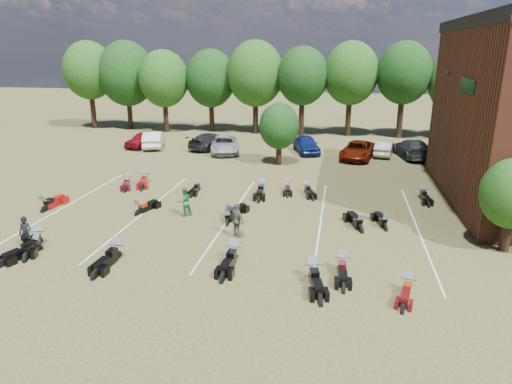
% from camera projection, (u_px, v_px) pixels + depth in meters
% --- Properties ---
extents(ground, '(160.00, 160.00, 0.00)m').
position_uv_depth(ground, '(276.00, 242.00, 22.03)').
color(ground, brown).
rests_on(ground, ground).
extents(car_0, '(2.67, 4.57, 1.46)m').
position_uv_depth(car_0, '(143.00, 139.00, 43.26)').
color(car_0, maroon).
rests_on(car_0, ground).
extents(car_1, '(3.03, 5.03, 1.57)m').
position_uv_depth(car_1, '(153.00, 139.00, 42.93)').
color(car_1, '#B9B9BE').
rests_on(car_1, ground).
extents(car_2, '(3.79, 5.74, 1.47)m').
position_uv_depth(car_2, '(224.00, 145.00, 40.81)').
color(car_2, '#93949B').
rests_on(car_2, ground).
extents(car_3, '(3.96, 5.45, 1.47)m').
position_uv_depth(car_3, '(211.00, 141.00, 42.39)').
color(car_3, black).
rests_on(car_3, ground).
extents(car_4, '(3.10, 4.83, 1.53)m').
position_uv_depth(car_4, '(306.00, 144.00, 40.70)').
color(car_4, '#0C1B54').
rests_on(car_4, ground).
extents(car_5, '(2.06, 4.23, 1.34)m').
position_uv_depth(car_5, '(384.00, 148.00, 39.77)').
color(car_5, '#AEADA9').
rests_on(car_5, ground).
extents(car_6, '(3.44, 5.63, 1.46)m').
position_uv_depth(car_6, '(358.00, 150.00, 38.54)').
color(car_6, '#631505').
rests_on(car_6, ground).
extents(car_7, '(3.23, 5.75, 1.57)m').
position_uv_depth(car_7, '(412.00, 148.00, 39.00)').
color(car_7, '#333337').
rests_on(car_7, ground).
extents(person_black, '(0.64, 0.46, 1.64)m').
position_uv_depth(person_black, '(26.00, 234.00, 20.93)').
color(person_black, black).
rests_on(person_black, ground).
extents(person_green, '(1.02, 1.01, 1.67)m').
position_uv_depth(person_green, '(185.00, 202.00, 25.26)').
color(person_green, '#2A713D').
rests_on(person_green, ground).
extents(person_grey, '(1.08, 0.98, 1.77)m').
position_uv_depth(person_grey, '(237.00, 220.00, 22.36)').
color(person_grey, '#5A584D').
rests_on(person_grey, ground).
extents(motorcycle_0, '(1.37, 2.41, 1.28)m').
position_uv_depth(motorcycle_0, '(36.00, 252.00, 20.96)').
color(motorcycle_0, black).
rests_on(motorcycle_0, ground).
extents(motorcycle_1, '(1.46, 2.53, 1.35)m').
position_uv_depth(motorcycle_1, '(39.00, 244.00, 21.78)').
color(motorcycle_1, black).
rests_on(motorcycle_1, ground).
extents(motorcycle_2, '(0.82, 2.45, 1.36)m').
position_uv_depth(motorcycle_2, '(117.00, 259.00, 20.27)').
color(motorcycle_2, black).
rests_on(motorcycle_2, ground).
extents(motorcycle_3, '(0.83, 2.51, 1.39)m').
position_uv_depth(motorcycle_3, '(234.00, 261.00, 20.06)').
color(motorcycle_3, black).
rests_on(motorcycle_3, ground).
extents(motorcycle_4, '(1.28, 2.53, 1.35)m').
position_uv_depth(motorcycle_4, '(312.00, 280.00, 18.42)').
color(motorcycle_4, black).
rests_on(motorcycle_4, ground).
extents(motorcycle_5, '(0.84, 2.29, 1.26)m').
position_uv_depth(motorcycle_5, '(341.00, 271.00, 19.14)').
color(motorcycle_5, black).
rests_on(motorcycle_5, ground).
extents(motorcycle_6, '(1.09, 2.11, 1.13)m').
position_uv_depth(motorcycle_6, '(407.00, 292.00, 17.50)').
color(motorcycle_6, '#4E0B0C').
rests_on(motorcycle_6, ground).
extents(motorcycle_7, '(0.90, 2.46, 1.35)m').
position_uv_depth(motorcycle_7, '(45.00, 211.00, 26.20)').
color(motorcycle_7, '#970C0B').
rests_on(motorcycle_7, ground).
extents(motorcycle_8, '(1.32, 2.28, 1.21)m').
position_uv_depth(motorcycle_8, '(139.00, 214.00, 25.71)').
color(motorcycle_8, black).
rests_on(motorcycle_8, ground).
extents(motorcycle_9, '(1.33, 2.36, 1.25)m').
position_uv_depth(motorcycle_9, '(231.00, 219.00, 24.95)').
color(motorcycle_9, black).
rests_on(motorcycle_9, ground).
extents(motorcycle_10, '(0.86, 2.12, 1.15)m').
position_uv_depth(motorcycle_10, '(227.00, 224.00, 24.24)').
color(motorcycle_10, black).
rests_on(motorcycle_10, ground).
extents(motorcycle_11, '(0.78, 2.15, 1.18)m').
position_uv_depth(motorcycle_11, '(233.00, 220.00, 24.87)').
color(motorcycle_11, black).
rests_on(motorcycle_11, ground).
extents(motorcycle_12, '(1.52, 2.56, 1.36)m').
position_uv_depth(motorcycle_12, '(360.00, 231.00, 23.34)').
color(motorcycle_12, black).
rests_on(motorcycle_12, ground).
extents(motorcycle_13, '(1.19, 2.28, 1.21)m').
position_uv_depth(motorcycle_13, '(385.00, 229.00, 23.57)').
color(motorcycle_13, black).
rests_on(motorcycle_13, ground).
extents(motorcycle_14, '(1.32, 2.26, 1.20)m').
position_uv_depth(motorcycle_14, '(128.00, 185.00, 31.22)').
color(motorcycle_14, '#450913').
rests_on(motorcycle_14, ground).
extents(motorcycle_15, '(1.42, 2.58, 1.37)m').
position_uv_depth(motorcycle_15, '(146.00, 183.00, 31.81)').
color(motorcycle_15, maroon).
rests_on(motorcycle_15, ground).
extents(motorcycle_16, '(0.64, 1.99, 1.11)m').
position_uv_depth(motorcycle_16, '(199.00, 190.00, 30.05)').
color(motorcycle_16, black).
rests_on(motorcycle_16, ground).
extents(motorcycle_17, '(0.89, 2.10, 1.13)m').
position_uv_depth(motorcycle_17, '(287.00, 190.00, 30.11)').
color(motorcycle_17, black).
rests_on(motorcycle_17, ground).
extents(motorcycle_18, '(0.98, 2.56, 1.40)m').
position_uv_depth(motorcycle_18, '(262.00, 193.00, 29.54)').
color(motorcycle_18, black).
rests_on(motorcycle_18, ground).
extents(motorcycle_19, '(1.30, 2.17, 1.15)m').
position_uv_depth(motorcycle_19, '(306.00, 193.00, 29.58)').
color(motorcycle_19, black).
rests_on(motorcycle_19, ground).
extents(motorcycle_20, '(0.87, 2.23, 1.21)m').
position_uv_depth(motorcycle_20, '(421.00, 198.00, 28.49)').
color(motorcycle_20, black).
rests_on(motorcycle_20, ground).
extents(tree_line, '(56.00, 6.00, 9.79)m').
position_uv_depth(tree_line, '(307.00, 75.00, 47.51)').
color(tree_line, black).
rests_on(tree_line, ground).
extents(young_tree_midfield, '(3.20, 3.20, 4.70)m').
position_uv_depth(young_tree_midfield, '(279.00, 126.00, 35.99)').
color(young_tree_midfield, black).
rests_on(young_tree_midfield, ground).
extents(parking_lines, '(20.10, 14.00, 0.01)m').
position_uv_depth(parking_lines, '(230.00, 216.00, 25.37)').
color(parking_lines, silver).
rests_on(parking_lines, ground).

